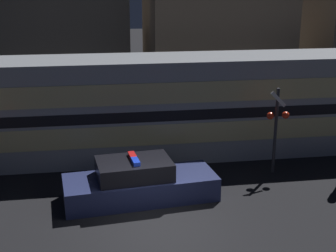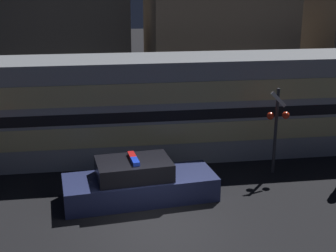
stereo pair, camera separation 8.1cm
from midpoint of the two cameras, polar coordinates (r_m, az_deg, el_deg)
ground_plane at (r=13.14m, az=-1.24°, el=-12.45°), size 120.00×120.00×0.00m
train at (r=18.28m, az=2.57°, el=2.54°), size 17.57×2.85×3.81m
police_car at (r=14.64m, az=-3.72°, el=-6.94°), size 4.85×2.21×1.41m
crossing_signal_near at (r=16.52m, az=12.97°, el=0.33°), size 0.80×0.31×3.07m
building_left at (r=26.86m, az=-15.78°, el=9.83°), size 9.70×6.54×6.83m
building_center at (r=25.10m, az=5.50°, el=9.36°), size 6.95×5.65×6.35m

